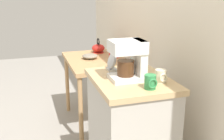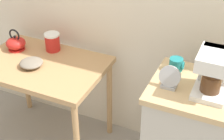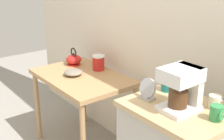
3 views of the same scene
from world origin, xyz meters
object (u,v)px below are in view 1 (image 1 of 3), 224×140
object	(u,v)px
bowl_stoneware	(90,56)
mug_small_cream	(161,76)
mug_tall_green	(150,82)
table_clock	(112,63)
coffee_maker	(130,58)
mug_dark_teal	(136,63)
teakettle	(98,48)
canister_enamel	(114,51)

from	to	relation	value
bowl_stoneware	mug_small_cream	world-z (taller)	mug_small_cream
mug_tall_green	table_clock	bearing A→B (deg)	-166.23
coffee_maker	mug_dark_teal	bearing A→B (deg)	149.13
teakettle	canister_enamel	bearing A→B (deg)	22.20
teakettle	table_clock	distance (m)	1.31
coffee_maker	mug_small_cream	world-z (taller)	coffee_maker
canister_enamel	coffee_maker	size ratio (longest dim) A/B	0.55
teakettle	mug_dark_teal	xyz separation A→B (m)	(1.27, -0.04, 0.15)
teakettle	coffee_maker	distance (m)	1.53
mug_small_cream	teakettle	bearing A→B (deg)	179.54
bowl_stoneware	table_clock	distance (m)	1.05
teakettle	table_clock	xyz separation A→B (m)	(1.28, -0.23, 0.17)
mug_small_cream	mug_tall_green	bearing A→B (deg)	-51.64
teakettle	coffee_maker	size ratio (longest dim) A/B	0.71
bowl_stoneware	table_clock	bearing A→B (deg)	-4.12
teakettle	mug_tall_green	world-z (taller)	mug_tall_green
teakettle	mug_tall_green	bearing A→B (deg)	-4.32
teakettle	mug_dark_teal	world-z (taller)	mug_dark_teal
canister_enamel	mug_dark_teal	xyz separation A→B (m)	(1.00, -0.15, 0.14)
mug_dark_teal	table_clock	world-z (taller)	table_clock
coffee_maker	mug_dark_teal	distance (m)	0.29
bowl_stoneware	mug_tall_green	xyz separation A→B (m)	(1.45, 0.03, 0.18)
mug_small_cream	table_clock	distance (m)	0.40
bowl_stoneware	teakettle	bearing A→B (deg)	147.67
mug_dark_teal	mug_small_cream	world-z (taller)	mug_small_cream
mug_dark_teal	mug_tall_green	bearing A→B (deg)	-11.67
teakettle	mug_dark_teal	bearing A→B (deg)	-1.73
mug_tall_green	mug_small_cream	distance (m)	0.15
bowl_stoneware	canister_enamel	distance (m)	0.27
bowl_stoneware	teakettle	xyz separation A→B (m)	(-0.25, 0.16, 0.03)
coffee_maker	mug_tall_green	size ratio (longest dim) A/B	2.97
coffee_maker	canister_enamel	bearing A→B (deg)	166.93
canister_enamel	mug_small_cream	xyz separation A→B (m)	(1.35, -0.12, 0.14)
teakettle	canister_enamel	xyz separation A→B (m)	(0.26, 0.11, 0.02)
bowl_stoneware	mug_small_cream	xyz separation A→B (m)	(1.36, 0.15, 0.18)
bowl_stoneware	mug_dark_teal	bearing A→B (deg)	6.84
mug_small_cream	table_clock	world-z (taller)	table_clock
mug_tall_green	table_clock	xyz separation A→B (m)	(-0.43, -0.10, 0.02)
mug_small_cream	coffee_maker	bearing A→B (deg)	-123.92
mug_dark_teal	mug_tall_green	world-z (taller)	mug_tall_green
teakettle	mug_small_cream	distance (m)	1.62
teakettle	coffee_maker	xyz separation A→B (m)	(1.50, -0.18, 0.26)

